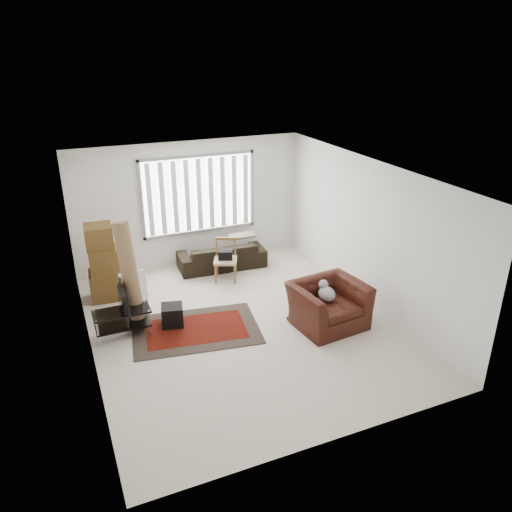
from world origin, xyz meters
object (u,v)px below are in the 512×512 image
(side_chair, at_px, (225,258))
(armchair, at_px, (328,302))
(tv_stand, at_px, (122,318))
(moving_boxes, at_px, (104,265))
(sofa, at_px, (222,252))

(side_chair, height_order, armchair, armchair)
(tv_stand, height_order, moving_boxes, moving_boxes)
(tv_stand, bearing_deg, moving_boxes, 92.28)
(armchair, bearing_deg, sofa, 100.25)
(sofa, bearing_deg, armchair, 109.88)
(sofa, relative_size, armchair, 1.45)
(moving_boxes, bearing_deg, sofa, 10.69)
(side_chair, bearing_deg, sofa, 101.45)
(sofa, relative_size, side_chair, 2.19)
(moving_boxes, relative_size, armchair, 1.14)
(sofa, distance_m, side_chair, 0.62)
(sofa, xyz_separation_m, armchair, (0.88, -3.02, 0.08))
(sofa, distance_m, armchair, 3.14)
(sofa, bearing_deg, tv_stand, 42.44)
(side_chair, bearing_deg, armchair, -44.35)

